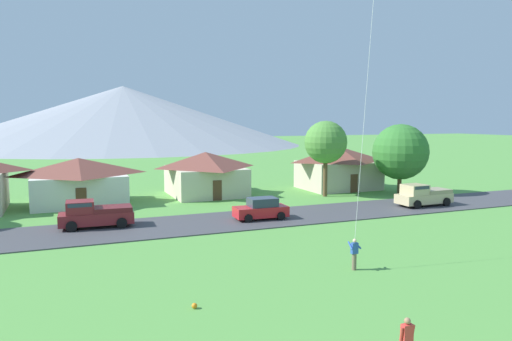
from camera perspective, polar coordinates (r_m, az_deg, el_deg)
name	(u,v)px	position (r m, az deg, el deg)	size (l,w,h in m)	color
road_strip	(195,224)	(36.89, -7.28, -6.29)	(160.00, 7.12, 0.08)	#424247
mountain_far_east_ridge	(123,116)	(155.06, -15.44, 6.28)	(108.77, 108.77, 18.10)	#8E939E
house_leftmost	(79,180)	(47.67, -20.22, -1.11)	(8.88, 7.25, 4.35)	silver
house_left_center	(338,167)	(55.73, 9.71, 0.43)	(8.71, 6.97, 4.85)	beige
house_rightmost	(206,173)	(50.69, -5.98, -0.26)	(7.74, 8.50, 4.52)	beige
tree_near_left	(326,142)	(49.69, 8.26, 3.31)	(4.36, 4.36, 7.78)	brown
tree_left_of_center	(400,152)	(53.22, 16.73, 2.12)	(5.89, 5.89, 7.43)	brown
parked_car_red_west_end	(261,209)	(38.07, 0.62, -4.59)	(4.27, 2.21, 1.68)	red
pickup_truck_maroon_west_side	(94,214)	(37.07, -18.61, -4.89)	(5.29, 2.51, 1.99)	maroon
pickup_truck_sand_east_side	(423,195)	(46.37, 19.15, -2.76)	(5.24, 2.42, 1.99)	#C6B284
soccer_ball	(194,306)	(21.13, -7.30, -15.61)	(0.24, 0.24, 0.24)	orange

